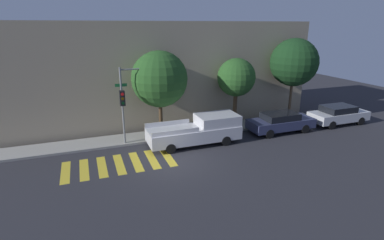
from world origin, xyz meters
TOP-DOWN VIEW (x-y plane):
  - ground_plane at (0.00, 0.00)m, footprint 60.00×60.00m
  - sidewalk at (0.00, 4.17)m, footprint 26.00×1.93m
  - building_row at (0.00, 8.53)m, footprint 26.00×6.00m
  - crosswalk at (-2.70, 0.80)m, footprint 5.86×2.60m
  - traffic_light_pole at (-1.57, 3.37)m, footprint 2.27×0.56m
  - pickup_truck at (2.45, 2.10)m, footprint 5.76×2.03m
  - sedan_near_corner at (8.53, 2.10)m, footprint 4.64×1.79m
  - sedan_middle at (13.70, 2.10)m, footprint 4.44×1.83m
  - tree_near_corner at (0.52, 4.18)m, footprint 3.61×3.61m
  - tree_midblock at (6.04, 4.18)m, footprint 2.68×2.68m
  - tree_far_end at (10.83, 4.18)m, footprint 3.55×3.55m

SIDE VIEW (x-z plane):
  - ground_plane at x=0.00m, z-range 0.00..0.00m
  - crosswalk at x=-2.70m, z-range 0.00..0.00m
  - sidewalk at x=0.00m, z-range 0.00..0.14m
  - sedan_near_corner at x=8.53m, z-range 0.04..1.43m
  - sedan_middle at x=13.70m, z-range 0.04..1.46m
  - pickup_truck at x=2.45m, z-range 0.00..1.77m
  - traffic_light_pole at x=-1.57m, z-range 0.86..5.70m
  - tree_midblock at x=6.04m, z-range 1.14..6.14m
  - building_row at x=0.00m, z-range 0.00..7.42m
  - tree_near_corner at x=0.52m, z-range 1.03..6.71m
  - tree_far_end at x=10.83m, z-range 1.36..7.64m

